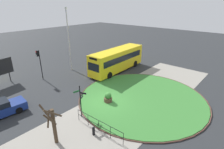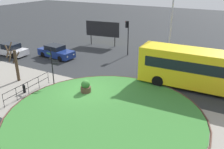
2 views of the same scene
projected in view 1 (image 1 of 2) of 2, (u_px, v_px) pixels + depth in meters
The scene contains 12 objects.
ground at pixel (106, 103), 18.54m from camera, with size 120.00×120.00×0.00m, color #282B2D.
sidewalk_paving at pixel (122, 110), 17.27m from camera, with size 32.00×7.80×0.02m, color gray.
grass_island at pixel (142, 97), 19.48m from camera, with size 13.59×13.59×0.10m, color #387A33.
grass_kerb_ring at pixel (142, 97), 19.48m from camera, with size 13.90×13.90×0.11m, color brown.
signpost_directional at pixel (81, 99), 15.53m from camera, with size 1.14×0.83×3.22m.
bollard_foreground at pixel (94, 131), 13.89m from camera, with size 0.23×0.23×0.76m.
railing_grass_edge at pixel (99, 124), 14.12m from camera, with size 0.23×4.90×1.11m.
bus_yellow at pixel (117, 59), 26.79m from camera, with size 10.35×2.78×3.32m.
traffic_light_near at pixel (39, 59), 23.06m from camera, with size 0.49×0.30×4.10m.
lamppost_tall at pixel (69, 38), 25.98m from camera, with size 0.32×0.32×9.27m.
planter_near_signpost at pixel (108, 98), 18.44m from camera, with size 0.85×0.85×1.14m.
street_tree_bare at pixel (53, 124), 12.52m from camera, with size 1.11×1.34×3.52m.
Camera 1 is at (-11.75, -10.94, 9.77)m, focal length 28.11 mm.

